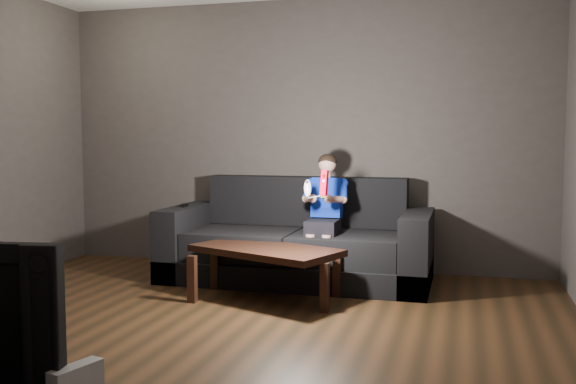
% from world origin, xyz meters
% --- Properties ---
extents(floor, '(5.00, 5.00, 0.00)m').
position_xyz_m(floor, '(0.00, 0.00, 0.00)').
color(floor, black).
rests_on(floor, ground).
extents(back_wall, '(5.00, 0.04, 2.70)m').
position_xyz_m(back_wall, '(0.00, 2.50, 1.35)').
color(back_wall, '#3B3534').
rests_on(back_wall, ground).
extents(sofa, '(2.44, 1.05, 0.94)m').
position_xyz_m(sofa, '(0.14, 1.90, 0.31)').
color(sofa, black).
rests_on(sofa, floor).
extents(child, '(0.41, 0.50, 1.00)m').
position_xyz_m(child, '(0.42, 1.82, 0.73)').
color(child, black).
rests_on(child, sofa).
extents(wii_remote_red, '(0.07, 0.09, 0.22)m').
position_xyz_m(wii_remote_red, '(0.50, 1.43, 0.94)').
color(wii_remote_red, red).
rests_on(wii_remote_red, child).
extents(nunchuk_white, '(0.09, 0.11, 0.16)m').
position_xyz_m(nunchuk_white, '(0.35, 1.44, 0.90)').
color(nunchuk_white, white).
rests_on(nunchuk_white, child).
extents(wii_remote_black, '(0.06, 0.16, 0.03)m').
position_xyz_m(wii_remote_black, '(-0.95, 1.81, 0.68)').
color(wii_remote_black, black).
rests_on(wii_remote_black, sofa).
extents(coffee_table, '(1.33, 1.00, 0.43)m').
position_xyz_m(coffee_table, '(0.08, 1.11, 0.38)').
color(coffee_table, black).
rests_on(coffee_table, floor).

